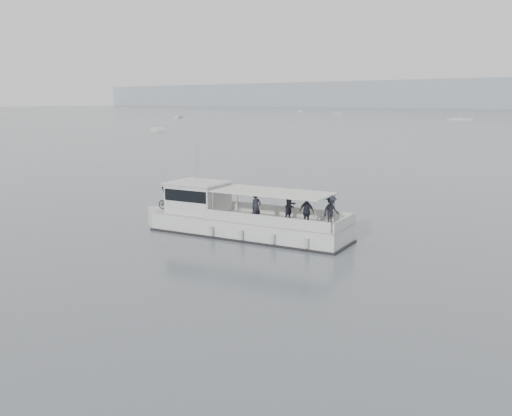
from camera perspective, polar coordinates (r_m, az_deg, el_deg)
The scene contains 3 objects.
ground at distance 36.23m, azimuth -4.09°, elevation -0.81°, with size 1400.00×1400.00×0.00m, color slate.
tour_boat at distance 31.23m, azimuth -2.46°, elevation -1.04°, with size 12.61×4.96×5.25m.
moored_fleet at distance 226.46m, azimuth 20.68°, elevation 8.26°, with size 331.29×335.82×10.46m.
Camera 1 is at (24.49, -25.72, 7.19)m, focal length 40.00 mm.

